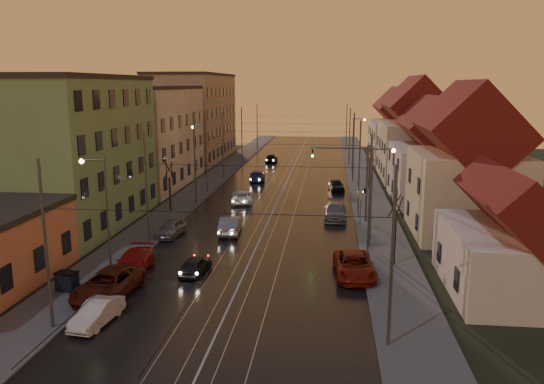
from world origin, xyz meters
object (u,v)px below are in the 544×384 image
(driving_car_0, at_px, (195,265))
(driving_car_4, at_px, (271,158))
(street_lamp_2, at_px, (204,151))
(parked_right_1, at_px, (336,211))
(street_lamp_0, at_px, (102,204))
(dumpster, at_px, (67,282))
(traffic_light_mast, at_px, (356,173))
(driving_car_2, at_px, (242,197))
(parked_left_3, at_px, (171,228))
(parked_left_1, at_px, (108,284))
(street_lamp_1, at_px, (376,187))
(parked_right_2, at_px, (336,185))
(street_lamp_3, at_px, (355,139))
(driving_car_3, at_px, (257,176))
(parked_left_0, at_px, (97,313))
(parked_left_2, at_px, (133,262))
(parked_right_0, at_px, (354,266))
(driving_car_1, at_px, (230,225))

(driving_car_0, height_order, driving_car_4, driving_car_4)
(street_lamp_2, height_order, parked_right_1, street_lamp_2)
(street_lamp_0, xyz_separation_m, dumpster, (-1.16, -3.16, -4.19))
(traffic_light_mast, distance_m, driving_car_2, 14.18)
(street_lamp_2, relative_size, driving_car_2, 1.65)
(street_lamp_0, relative_size, parked_left_3, 1.98)
(parked_left_1, height_order, parked_right_1, parked_left_1)
(street_lamp_2, xyz_separation_m, dumpster, (-1.16, -31.16, -4.19))
(street_lamp_1, bearing_deg, driving_car_4, 106.07)
(parked_right_1, distance_m, parked_right_2, 13.70)
(street_lamp_3, relative_size, driving_car_4, 1.90)
(driving_car_0, bearing_deg, street_lamp_3, -99.75)
(driving_car_2, distance_m, driving_car_3, 12.93)
(street_lamp_1, distance_m, parked_right_1, 10.27)
(street_lamp_3, height_order, driving_car_0, street_lamp_3)
(driving_car_3, xyz_separation_m, parked_right_1, (10.11, -18.94, 0.05))
(driving_car_4, relative_size, parked_left_0, 1.11)
(street_lamp_1, height_order, parked_right_2, street_lamp_1)
(traffic_light_mast, height_order, parked_left_2, traffic_light_mast)
(street_lamp_2, distance_m, driving_car_3, 10.34)
(parked_right_1, height_order, dumpster, parked_right_1)
(street_lamp_3, height_order, parked_left_1, street_lamp_3)
(driving_car_2, bearing_deg, parked_right_0, 109.45)
(street_lamp_0, relative_size, driving_car_0, 2.24)
(street_lamp_0, relative_size, parked_left_0, 2.10)
(street_lamp_1, xyz_separation_m, driving_car_1, (-11.87, 2.95, -4.11))
(parked_left_1, bearing_deg, parked_right_0, 24.39)
(parked_left_2, bearing_deg, driving_car_3, 81.27)
(driving_car_2, relative_size, parked_left_0, 1.28)
(street_lamp_3, xyz_separation_m, driving_car_0, (-12.38, -43.09, -4.28))
(parked_left_1, xyz_separation_m, parked_right_1, (13.74, 20.42, -0.04))
(street_lamp_2, xyz_separation_m, street_lamp_3, (18.21, 16.00, 0.00))
(parked_left_0, height_order, parked_right_0, parked_right_0)
(driving_car_4, relative_size, parked_left_1, 0.75)
(parked_left_2, bearing_deg, parked_right_2, 62.09)
(parked_right_0, bearing_deg, parked_left_1, -164.78)
(driving_car_3, bearing_deg, driving_car_1, 86.09)
(parked_left_2, distance_m, parked_right_1, 21.16)
(driving_car_0, bearing_deg, street_lamp_1, -143.91)
(driving_car_1, height_order, parked_left_3, driving_car_1)
(driving_car_0, xyz_separation_m, driving_car_4, (-0.69, 52.47, 0.11))
(traffic_light_mast, bearing_deg, street_lamp_1, -82.09)
(street_lamp_2, xyz_separation_m, parked_right_2, (15.52, 2.65, -4.20))
(parked_left_1, relative_size, parked_left_2, 1.18)
(driving_car_0, relative_size, parked_left_2, 0.74)
(street_lamp_1, relative_size, parked_left_0, 2.10)
(driving_car_3, bearing_deg, driving_car_0, 84.50)
(parked_left_0, xyz_separation_m, parked_right_2, (12.98, 37.76, 0.06))
(driving_car_1, bearing_deg, parked_right_1, -150.19)
(driving_car_3, height_order, driving_car_4, driving_car_4)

